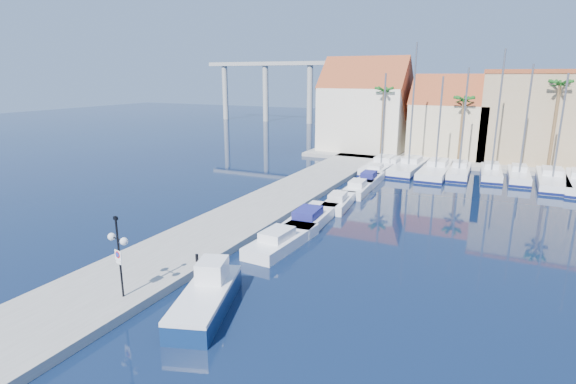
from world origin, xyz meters
name	(u,v)px	position (x,y,z in m)	size (l,w,h in m)	color
ground	(281,307)	(0.00, 0.00, 0.00)	(260.00, 260.00, 0.00)	black
quay_west	(259,210)	(-9.00, 13.50, 0.25)	(6.00, 77.00, 0.50)	gray
shore_north	(510,161)	(10.00, 48.00, 0.25)	(54.00, 16.00, 0.50)	gray
lamp_post	(118,245)	(-7.24, -3.32, 3.29)	(1.42, 0.59, 4.25)	black
bollard	(197,258)	(-6.60, 1.88, 0.73)	(0.18, 0.18, 0.46)	black
fishing_boat	(207,296)	(-3.18, -1.82, 0.73)	(3.98, 6.61, 2.20)	#0D254E
motorboat_west_0	(282,240)	(-3.68, 7.34, 0.51)	(2.62, 7.02, 1.40)	white
motorboat_west_1	(311,218)	(-3.86, 12.69, 0.51)	(2.83, 7.57, 1.40)	white
motorboat_west_2	(339,202)	(-3.43, 18.01, 0.51)	(2.41, 5.91, 1.40)	white
motorboat_west_3	(358,188)	(-3.36, 23.49, 0.51)	(2.25, 6.13, 1.40)	white
motorboat_west_4	(370,179)	(-3.50, 27.92, 0.51)	(2.13, 6.06, 1.40)	white
motorboat_west_5	(377,171)	(-3.91, 32.18, 0.51)	(2.09, 6.08, 1.40)	white
motorboat_west_6	(393,164)	(-3.18, 37.25, 0.51)	(2.36, 6.82, 1.40)	white
sailboat_0	(382,166)	(-4.10, 35.51, 0.56)	(2.99, 10.80, 11.53)	white
sailboat_1	(410,166)	(-0.95, 36.38, 0.61)	(3.33, 10.74, 14.91)	white
sailboat_2	(436,170)	(2.23, 35.85, 0.56)	(3.05, 11.16, 11.19)	white
sailboat_3	(459,171)	(4.73, 36.13, 0.61)	(2.50, 8.51, 12.11)	white
sailboat_4	(491,172)	(8.07, 36.88, 0.65)	(2.74, 8.35, 14.04)	white
sailboat_5	(519,175)	(10.89, 36.73, 0.62)	(2.45, 8.24, 12.45)	white
sailboat_6	(552,179)	(14.05, 36.05, 0.56)	(2.91, 10.79, 11.52)	white
building_0	(365,109)	(-10.00, 47.00, 6.52)	(12.30, 9.00, 13.50)	beige
building_1	(450,121)	(2.00, 47.00, 5.30)	(10.30, 8.00, 11.00)	beige
building_2	(542,116)	(13.00, 48.00, 6.26)	(14.20, 10.20, 11.50)	tan
palm_0	(384,92)	(-6.00, 42.00, 9.08)	(2.60, 2.60, 10.15)	brown
palm_1	(464,102)	(4.00, 42.00, 8.14)	(2.60, 2.60, 9.15)	brown
palm_2	(560,87)	(14.00, 42.00, 10.02)	(2.60, 2.60, 11.15)	brown
viaduct	(291,80)	(-39.07, 82.00, 10.25)	(48.00, 2.20, 14.45)	#9E9E99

